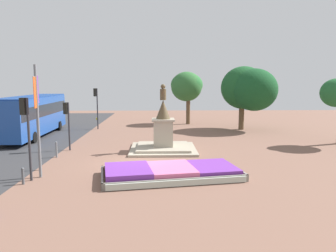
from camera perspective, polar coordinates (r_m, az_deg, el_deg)
ground_plane at (r=19.43m, az=-4.69°, el=-6.44°), size 71.49×71.49×0.00m
flower_planter at (r=16.48m, az=0.29°, el=-8.08°), size 7.33×4.32×0.58m
statue_monument at (r=22.78m, az=-0.85°, el=-1.92°), size 4.52×4.52×4.59m
traffic_light_near_crossing at (r=16.86m, az=-23.46°, el=0.41°), size 0.42×0.31×4.00m
traffic_light_mid_block at (r=23.60m, az=-17.17°, el=1.55°), size 0.41×0.28×3.34m
traffic_light_far_corner at (r=33.64m, az=-12.38°, el=4.21°), size 0.42×0.31×4.10m
banner_pole at (r=17.20m, az=-21.77°, el=1.69°), size 0.21×1.21×5.57m
city_bus at (r=30.70m, az=-22.47°, el=2.03°), size 2.61×11.52×3.53m
kerb_bollard_south at (r=16.77m, az=-23.96°, el=-7.88°), size 0.14×0.14×0.81m
kerb_bollard_mid_a at (r=19.04m, az=-21.40°, el=-5.93°), size 0.11×0.11×0.81m
kerb_bollard_mid_b at (r=21.81m, az=-18.86°, el=-3.83°), size 0.13×0.13×1.02m
park_tree_far_left at (r=33.25m, az=13.86°, el=6.31°), size 5.20×5.65×6.29m
park_tree_behind_statue at (r=37.27m, az=3.27°, el=6.99°), size 3.62×3.70×5.89m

